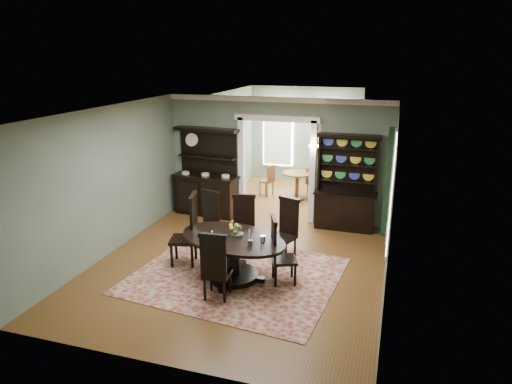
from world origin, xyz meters
TOP-DOWN VIEW (x-y plane):
  - room at (0.00, 0.04)m, footprint 5.51×6.01m
  - parlor at (0.00, 5.53)m, footprint 3.51×3.50m
  - doorway_trim at (0.00, 3.00)m, footprint 2.08×0.25m
  - right_window at (2.69, 0.93)m, footprint 0.15×1.47m
  - wall_sconce at (0.95, 2.85)m, footprint 0.27×0.21m
  - rug at (0.10, -0.30)m, footprint 3.95×3.44m
  - dining_table at (0.08, -0.42)m, footprint 2.41×2.41m
  - centerpiece at (0.12, -0.34)m, footprint 1.28×0.82m
  - chair_far_left at (-0.89, 0.77)m, footprint 0.57×0.55m
  - chair_far_mid at (-0.09, 0.71)m, footprint 0.56×0.54m
  - chair_far_right at (0.78, 0.82)m, footprint 0.57×0.56m
  - chair_end_left at (-0.94, -0.09)m, footprint 0.62×0.64m
  - chair_end_right at (0.91, -0.33)m, footprint 0.58×0.60m
  - chair_near at (0.06, -1.23)m, footprint 0.49×0.47m
  - sideboard at (-1.76, 2.74)m, footprint 1.73×0.75m
  - welsh_dresser at (1.73, 2.76)m, footprint 1.44×0.53m
  - parlor_table at (0.19, 4.60)m, footprint 0.84×0.84m
  - parlor_chair_left at (-0.67, 4.64)m, footprint 0.44×0.43m
  - parlor_chair_right at (0.57, 4.83)m, footprint 0.41×0.40m

SIDE VIEW (x-z plane):
  - rug at x=0.10m, z-range 0.00..0.01m
  - parlor_chair_right at x=0.57m, z-range 0.03..0.92m
  - parlor_chair_left at x=-0.67m, z-range 0.03..0.95m
  - parlor_table at x=0.19m, z-range 0.12..0.89m
  - dining_table at x=0.08m, z-range 0.16..0.98m
  - chair_near at x=0.06m, z-range 0.03..1.27m
  - chair_far_right at x=0.78m, z-range 0.03..1.27m
  - chair_far_left at x=-0.89m, z-range 0.03..1.27m
  - chair_far_mid at x=-0.09m, z-range 0.03..1.28m
  - chair_end_right at x=0.91m, z-range 0.03..1.29m
  - chair_end_left at x=-0.94m, z-range 0.04..1.47m
  - sideboard at x=-1.76m, z-range -0.33..1.88m
  - welsh_dresser at x=1.73m, z-range -0.31..1.93m
  - centerpiece at x=0.12m, z-range 0.78..0.99m
  - parlor at x=0.00m, z-range 0.01..3.02m
  - room at x=0.00m, z-range 0.07..3.08m
  - right_window at x=2.69m, z-range 0.54..2.66m
  - doorway_trim at x=0.00m, z-range 0.33..2.90m
  - wall_sconce at x=0.95m, z-range 1.79..1.99m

